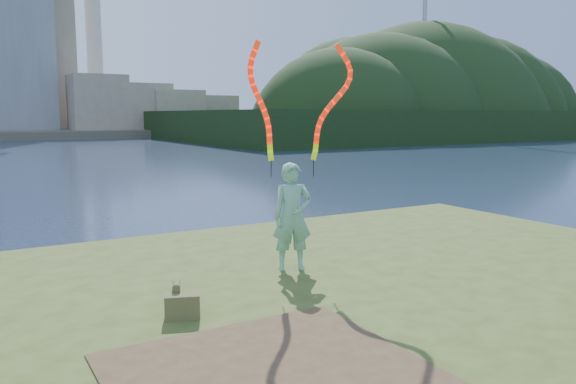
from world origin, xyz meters
TOP-DOWN VIEW (x-y plane):
  - ground at (0.00, 0.00)m, footprint 320.00×320.00m
  - grassy_knoll at (0.00, -2.30)m, footprint 20.00×18.00m
  - dirt_patch at (-2.20, -3.20)m, footprint 3.20×3.00m
  - wooded_hill at (59.57, 59.96)m, footprint 78.00×50.00m
  - woman_with_ribbons at (0.06, 0.22)m, footprint 2.03×0.81m
  - canvas_bag at (-2.43, -1.08)m, footprint 0.54×0.60m

SIDE VIEW (x-z plane):
  - ground at x=0.00m, z-range 0.00..0.00m
  - wooded_hill at x=59.57m, z-range -31.34..31.66m
  - grassy_knoll at x=0.00m, z-range -0.06..0.74m
  - dirt_patch at x=-2.20m, z-range 0.80..0.82m
  - canvas_bag at x=-2.43m, z-range 0.76..1.20m
  - woman_with_ribbons at x=0.06m, z-range 0.08..4.30m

